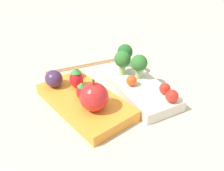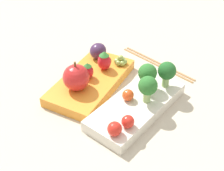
{
  "view_description": "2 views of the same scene",
  "coord_description": "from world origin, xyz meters",
  "px_view_note": "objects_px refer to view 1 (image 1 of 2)",
  "views": [
    {
      "loc": [
        0.39,
        -0.24,
        0.32
      ],
      "look_at": [
        -0.0,
        -0.0,
        0.03
      ],
      "focal_mm": 40.0,
      "sensor_mm": 36.0,
      "label": 1
    },
    {
      "loc": [
        0.41,
        0.3,
        0.44
      ],
      "look_at": [
        -0.0,
        -0.0,
        0.03
      ],
      "focal_mm": 50.0,
      "sensor_mm": 36.0,
      "label": 2
    }
  ],
  "objects_px": {
    "broccoli_floret_1": "(125,53)",
    "broccoli_floret_2": "(122,60)",
    "cherry_tomato_1": "(172,96)",
    "plum": "(54,79)",
    "strawberry_1": "(82,91)",
    "grape_cluster": "(77,74)",
    "bento_box_fruit": "(85,102)",
    "cherry_tomato_0": "(165,89)",
    "chopsticks_pair": "(84,65)",
    "cherry_tomato_2": "(132,81)",
    "apple": "(94,97)",
    "strawberry_0": "(76,78)",
    "bento_box_savoury": "(137,87)",
    "broccoli_floret_0": "(139,64)"
  },
  "relations": [
    {
      "from": "strawberry_1",
      "to": "bento_box_fruit",
      "type": "bearing_deg",
      "value": 123.1
    },
    {
      "from": "cherry_tomato_1",
      "to": "apple",
      "type": "xyz_separation_m",
      "value": [
        -0.06,
        -0.14,
        0.01
      ]
    },
    {
      "from": "strawberry_0",
      "to": "plum",
      "type": "bearing_deg",
      "value": -125.07
    },
    {
      "from": "cherry_tomato_2",
      "to": "cherry_tomato_1",
      "type": "bearing_deg",
      "value": 20.41
    },
    {
      "from": "strawberry_0",
      "to": "cherry_tomato_2",
      "type": "bearing_deg",
      "value": 60.75
    },
    {
      "from": "bento_box_savoury",
      "to": "plum",
      "type": "distance_m",
      "value": 0.19
    },
    {
      "from": "cherry_tomato_0",
      "to": "strawberry_0",
      "type": "xyz_separation_m",
      "value": [
        -0.12,
        -0.15,
        0.01
      ]
    },
    {
      "from": "strawberry_1",
      "to": "grape_cluster",
      "type": "bearing_deg",
      "value": 163.28
    },
    {
      "from": "cherry_tomato_1",
      "to": "strawberry_1",
      "type": "relative_size",
      "value": 0.69
    },
    {
      "from": "cherry_tomato_2",
      "to": "plum",
      "type": "height_order",
      "value": "plum"
    },
    {
      "from": "broccoli_floret_2",
      "to": "cherry_tomato_2",
      "type": "distance_m",
      "value": 0.06
    },
    {
      "from": "cherry_tomato_1",
      "to": "plum",
      "type": "distance_m",
      "value": 0.26
    },
    {
      "from": "bento_box_savoury",
      "to": "grape_cluster",
      "type": "xyz_separation_m",
      "value": [
        -0.1,
        -0.11,
        0.02
      ]
    },
    {
      "from": "broccoli_floret_2",
      "to": "grape_cluster",
      "type": "relative_size",
      "value": 1.87
    },
    {
      "from": "chopsticks_pair",
      "to": "plum",
      "type": "bearing_deg",
      "value": -51.22
    },
    {
      "from": "cherry_tomato_0",
      "to": "broccoli_floret_2",
      "type": "bearing_deg",
      "value": -164.73
    },
    {
      "from": "bento_box_savoury",
      "to": "cherry_tomato_0",
      "type": "bearing_deg",
      "value": 20.7
    },
    {
      "from": "cherry_tomato_0",
      "to": "chopsticks_pair",
      "type": "xyz_separation_m",
      "value": [
        -0.24,
        -0.07,
        -0.03
      ]
    },
    {
      "from": "strawberry_1",
      "to": "grape_cluster",
      "type": "distance_m",
      "value": 0.09
    },
    {
      "from": "cherry_tomato_0",
      "to": "strawberry_0",
      "type": "bearing_deg",
      "value": -129.43
    },
    {
      "from": "plum",
      "to": "chopsticks_pair",
      "type": "bearing_deg",
      "value": 128.78
    },
    {
      "from": "apple",
      "to": "plum",
      "type": "distance_m",
      "value": 0.13
    },
    {
      "from": "cherry_tomato_2",
      "to": "chopsticks_pair",
      "type": "bearing_deg",
      "value": -169.76
    },
    {
      "from": "broccoli_floret_2",
      "to": "cherry_tomato_0",
      "type": "height_order",
      "value": "broccoli_floret_2"
    },
    {
      "from": "apple",
      "to": "plum",
      "type": "height_order",
      "value": "apple"
    },
    {
      "from": "bento_box_fruit",
      "to": "grape_cluster",
      "type": "distance_m",
      "value": 0.09
    },
    {
      "from": "cherry_tomato_2",
      "to": "apple",
      "type": "xyz_separation_m",
      "value": [
        0.03,
        -0.11,
        0.01
      ]
    },
    {
      "from": "apple",
      "to": "strawberry_1",
      "type": "distance_m",
      "value": 0.04
    },
    {
      "from": "apple",
      "to": "bento_box_fruit",
      "type": "bearing_deg",
      "value": -179.5
    },
    {
      "from": "broccoli_floret_0",
      "to": "cherry_tomato_0",
      "type": "distance_m",
      "value": 0.09
    },
    {
      "from": "cherry_tomato_1",
      "to": "apple",
      "type": "height_order",
      "value": "apple"
    },
    {
      "from": "broccoli_floret_1",
      "to": "broccoli_floret_2",
      "type": "relative_size",
      "value": 0.98
    },
    {
      "from": "broccoli_floret_1",
      "to": "cherry_tomato_0",
      "type": "relative_size",
      "value": 2.39
    },
    {
      "from": "bento_box_savoury",
      "to": "grape_cluster",
      "type": "height_order",
      "value": "grape_cluster"
    },
    {
      "from": "cherry_tomato_2",
      "to": "apple",
      "type": "relative_size",
      "value": 0.36
    },
    {
      "from": "broccoli_floret_1",
      "to": "cherry_tomato_2",
      "type": "height_order",
      "value": "broccoli_floret_1"
    },
    {
      "from": "broccoli_floret_1",
      "to": "broccoli_floret_2",
      "type": "distance_m",
      "value": 0.04
    },
    {
      "from": "bento_box_fruit",
      "to": "apple",
      "type": "xyz_separation_m",
      "value": [
        0.05,
        0.0,
        0.04
      ]
    },
    {
      "from": "broccoli_floret_0",
      "to": "cherry_tomato_2",
      "type": "relative_size",
      "value": 2.45
    },
    {
      "from": "bento_box_fruit",
      "to": "grape_cluster",
      "type": "height_order",
      "value": "grape_cluster"
    },
    {
      "from": "bento_box_savoury",
      "to": "broccoli_floret_1",
      "type": "bearing_deg",
      "value": 166.6
    },
    {
      "from": "broccoli_floret_0",
      "to": "cherry_tomato_0",
      "type": "bearing_deg",
      "value": 6.62
    },
    {
      "from": "bento_box_savoury",
      "to": "plum",
      "type": "relative_size",
      "value": 5.47
    },
    {
      "from": "broccoli_floret_0",
      "to": "cherry_tomato_1",
      "type": "bearing_deg",
      "value": 0.84
    },
    {
      "from": "broccoli_floret_0",
      "to": "grape_cluster",
      "type": "distance_m",
      "value": 0.15
    },
    {
      "from": "grape_cluster",
      "to": "plum",
      "type": "bearing_deg",
      "value": -79.93
    },
    {
      "from": "apple",
      "to": "cherry_tomato_2",
      "type": "bearing_deg",
      "value": 106.14
    },
    {
      "from": "bento_box_savoury",
      "to": "apple",
      "type": "bearing_deg",
      "value": -75.5
    },
    {
      "from": "plum",
      "to": "broccoli_floret_0",
      "type": "bearing_deg",
      "value": 68.91
    },
    {
      "from": "cherry_tomato_2",
      "to": "chopsticks_pair",
      "type": "height_order",
      "value": "cherry_tomato_2"
    }
  ]
}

